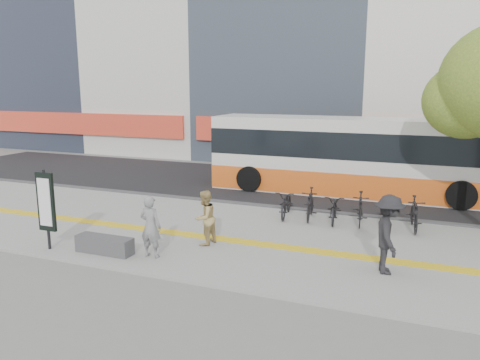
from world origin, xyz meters
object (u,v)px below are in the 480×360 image
at_px(seated_woman, 151,227).
at_px(pedestrian_dark, 388,234).
at_px(signboard, 46,203).
at_px(pedestrian_tan, 205,218).
at_px(bus, 353,158).
at_px(bench, 105,245).

height_order(seated_woman, pedestrian_dark, pedestrian_dark).
distance_m(signboard, pedestrian_dark, 8.84).
relative_size(seated_woman, pedestrian_tan, 1.05).
bearing_deg(bus, pedestrian_dark, -75.96).
bearing_deg(pedestrian_dark, bus, 0.39).
xyz_separation_m(bench, signboard, (-1.60, -0.31, 1.06)).
distance_m(bus, seated_woman, 10.18).
bearing_deg(pedestrian_dark, seated_woman, 87.79).
height_order(signboard, pedestrian_tan, signboard).
relative_size(signboard, pedestrian_dark, 1.16).
bearing_deg(pedestrian_dark, signboard, 87.45).
distance_m(signboard, pedestrian_tan, 4.27).
distance_m(signboard, bus, 11.98).
bearing_deg(signboard, pedestrian_dark, 11.09).
bearing_deg(pedestrian_tan, bench, -42.49).
relative_size(bench, bus, 0.14).
distance_m(bus, pedestrian_dark, 8.58).
bearing_deg(bus, bench, -117.24).
bearing_deg(pedestrian_tan, seated_woman, -21.27).
distance_m(bench, pedestrian_dark, 7.24).
relative_size(bench, pedestrian_tan, 1.04).
distance_m(bench, seated_woman, 1.45).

